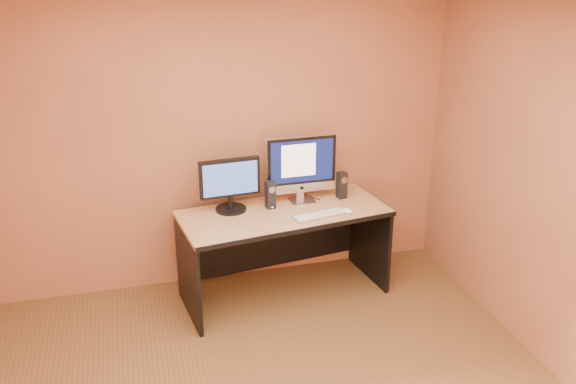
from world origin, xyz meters
name	(u,v)px	position (x,y,z in m)	size (l,w,h in m)	color
walls	(281,242)	(0.00, 0.00, 1.30)	(4.00, 4.00, 2.60)	#9F6140
desk	(284,254)	(0.42, 1.53, 0.39)	(1.70, 0.74, 0.79)	tan
imac	(302,169)	(0.63, 1.70, 1.08)	(0.61, 0.22, 0.59)	#B6B6BB
second_monitor	(230,185)	(0.00, 1.67, 1.01)	(0.51, 0.26, 0.45)	black
speaker_left	(270,195)	(0.33, 1.64, 0.90)	(0.07, 0.08, 0.23)	black
speaker_right	(342,185)	(0.98, 1.69, 0.90)	(0.07, 0.08, 0.23)	black
keyboard	(320,215)	(0.69, 1.37, 0.80)	(0.46, 0.12, 0.02)	silver
mouse	(347,210)	(0.92, 1.37, 0.81)	(0.06, 0.11, 0.04)	white
cable_a	(310,196)	(0.72, 1.78, 0.79)	(0.01, 0.01, 0.23)	black
cable_b	(301,194)	(0.66, 1.85, 0.79)	(0.01, 0.01, 0.19)	black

